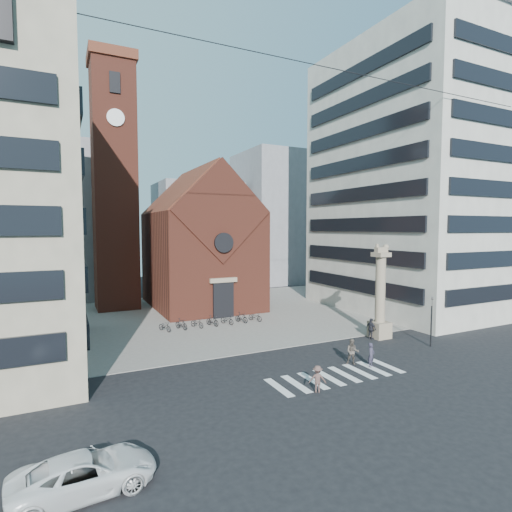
{
  "coord_description": "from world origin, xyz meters",
  "views": [
    {
      "loc": [
        -16.12,
        -24.53,
        10.1
      ],
      "look_at": [
        -0.24,
        8.0,
        7.57
      ],
      "focal_mm": 28.0,
      "sensor_mm": 36.0,
      "label": 1
    }
  ],
  "objects_px": {
    "lion_column": "(380,301)",
    "pedestrian_1": "(352,352)",
    "white_car": "(85,473)",
    "pedestrian_0": "(371,355)",
    "traffic_light": "(431,320)",
    "pedestrian_2": "(371,329)",
    "scooter_0": "(165,326)"
  },
  "relations": [
    {
      "from": "pedestrian_2",
      "to": "scooter_0",
      "type": "height_order",
      "value": "pedestrian_2"
    },
    {
      "from": "pedestrian_2",
      "to": "white_car",
      "type": "bearing_deg",
      "value": 108.1
    },
    {
      "from": "pedestrian_0",
      "to": "pedestrian_1",
      "type": "xyz_separation_m",
      "value": [
        -0.94,
        0.95,
        0.09
      ]
    },
    {
      "from": "white_car",
      "to": "pedestrian_2",
      "type": "relative_size",
      "value": 2.8
    },
    {
      "from": "white_car",
      "to": "scooter_0",
      "type": "relative_size",
      "value": 2.9
    },
    {
      "from": "pedestrian_0",
      "to": "white_car",
      "type": "bearing_deg",
      "value": 172.65
    },
    {
      "from": "lion_column",
      "to": "scooter_0",
      "type": "distance_m",
      "value": 20.63
    },
    {
      "from": "lion_column",
      "to": "pedestrian_0",
      "type": "distance_m",
      "value": 8.7
    },
    {
      "from": "pedestrian_2",
      "to": "scooter_0",
      "type": "bearing_deg",
      "value": 49.44
    },
    {
      "from": "white_car",
      "to": "pedestrian_2",
      "type": "xyz_separation_m",
      "value": [
        24.59,
        11.53,
        0.21
      ]
    },
    {
      "from": "pedestrian_0",
      "to": "pedestrian_1",
      "type": "relative_size",
      "value": 0.91
    },
    {
      "from": "white_car",
      "to": "pedestrian_1",
      "type": "height_order",
      "value": "pedestrian_1"
    },
    {
      "from": "lion_column",
      "to": "pedestrian_0",
      "type": "xyz_separation_m",
      "value": [
        -6.1,
        -5.65,
        -2.57
      ]
    },
    {
      "from": "lion_column",
      "to": "pedestrian_1",
      "type": "bearing_deg",
      "value": -146.28
    },
    {
      "from": "lion_column",
      "to": "scooter_0",
      "type": "relative_size",
      "value": 4.71
    },
    {
      "from": "traffic_light",
      "to": "pedestrian_2",
      "type": "xyz_separation_m",
      "value": [
        -3.0,
        4.0,
        -1.34
      ]
    },
    {
      "from": "white_car",
      "to": "scooter_0",
      "type": "bearing_deg",
      "value": -25.62
    },
    {
      "from": "pedestrian_1",
      "to": "pedestrian_2",
      "type": "distance_m",
      "value": 7.65
    },
    {
      "from": "lion_column",
      "to": "pedestrian_2",
      "type": "distance_m",
      "value": 2.7
    },
    {
      "from": "pedestrian_2",
      "to": "pedestrian_1",
      "type": "bearing_deg",
      "value": 120.91
    },
    {
      "from": "pedestrian_0",
      "to": "scooter_0",
      "type": "height_order",
      "value": "pedestrian_0"
    },
    {
      "from": "traffic_light",
      "to": "pedestrian_1",
      "type": "height_order",
      "value": "traffic_light"
    },
    {
      "from": "pedestrian_2",
      "to": "scooter_0",
      "type": "relative_size",
      "value": 1.03
    },
    {
      "from": "white_car",
      "to": "pedestrian_1",
      "type": "distance_m",
      "value": 19.77
    },
    {
      "from": "lion_column",
      "to": "traffic_light",
      "type": "distance_m",
      "value": 4.62
    },
    {
      "from": "white_car",
      "to": "pedestrian_0",
      "type": "distance_m",
      "value": 20.37
    },
    {
      "from": "traffic_light",
      "to": "pedestrian_1",
      "type": "relative_size",
      "value": 2.22
    },
    {
      "from": "pedestrian_2",
      "to": "scooter_0",
      "type": "xyz_separation_m",
      "value": [
        -16.31,
        10.81,
        -0.42
      ]
    },
    {
      "from": "lion_column",
      "to": "pedestrian_2",
      "type": "bearing_deg",
      "value": 180.0
    },
    {
      "from": "traffic_light",
      "to": "pedestrian_2",
      "type": "distance_m",
      "value": 5.18
    },
    {
      "from": "lion_column",
      "to": "pedestrian_1",
      "type": "xyz_separation_m",
      "value": [
        -7.04,
        -4.7,
        -2.49
      ]
    },
    {
      "from": "traffic_light",
      "to": "white_car",
      "type": "bearing_deg",
      "value": -164.74
    }
  ]
}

